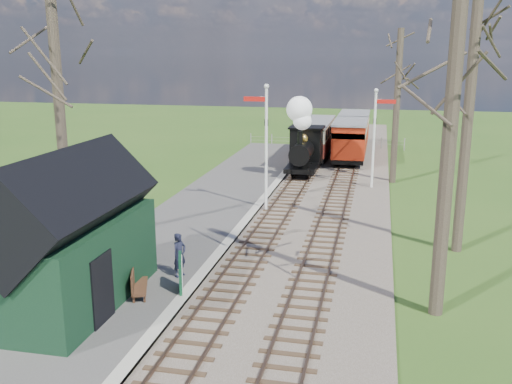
# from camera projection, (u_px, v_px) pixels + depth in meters

# --- Properties ---
(distant_hills) EXTENTS (114.40, 48.00, 22.02)m
(distant_hills) POSITION_uv_depth(u_px,v_px,m) (350.00, 233.00, 77.49)
(distant_hills) COLOR #385B23
(distant_hills) RESTS_ON ground
(ballast_bed) EXTENTS (8.00, 60.00, 0.10)m
(ballast_bed) POSITION_uv_depth(u_px,v_px,m) (319.00, 185.00, 33.42)
(ballast_bed) COLOR brown
(ballast_bed) RESTS_ON ground
(track_near) EXTENTS (1.60, 60.00, 0.15)m
(track_near) POSITION_uv_depth(u_px,v_px,m) (297.00, 184.00, 33.67)
(track_near) COLOR brown
(track_near) RESTS_ON ground
(track_far) EXTENTS (1.60, 60.00, 0.15)m
(track_far) POSITION_uv_depth(u_px,v_px,m) (342.00, 186.00, 33.14)
(track_far) COLOR brown
(track_far) RESTS_ON ground
(platform) EXTENTS (5.00, 44.00, 0.20)m
(platform) POSITION_uv_depth(u_px,v_px,m) (199.00, 217.00, 26.80)
(platform) COLOR #474442
(platform) RESTS_ON ground
(coping_strip) EXTENTS (0.40, 44.00, 0.21)m
(coping_strip) POSITION_uv_depth(u_px,v_px,m) (247.00, 220.00, 26.33)
(coping_strip) COLOR #B2AD9E
(coping_strip) RESTS_ON ground
(station_shed) EXTENTS (3.25, 6.30, 4.78)m
(station_shed) POSITION_uv_depth(u_px,v_px,m) (69.00, 238.00, 16.96)
(station_shed) COLOR black
(station_shed) RESTS_ON platform
(semaphore_near) EXTENTS (1.22, 0.24, 6.22)m
(semaphore_near) POSITION_uv_depth(u_px,v_px,m) (265.00, 139.00, 27.30)
(semaphore_near) COLOR silver
(semaphore_near) RESTS_ON ground
(semaphore_far) EXTENTS (1.22, 0.24, 5.72)m
(semaphore_far) POSITION_uv_depth(u_px,v_px,m) (376.00, 131.00, 32.00)
(semaphore_far) COLOR silver
(semaphore_far) RESTS_ON ground
(bare_trees) EXTENTS (15.51, 22.39, 12.00)m
(bare_trees) POSITION_uv_depth(u_px,v_px,m) (289.00, 121.00, 20.89)
(bare_trees) COLOR #382D23
(bare_trees) RESTS_ON ground
(fence_line) EXTENTS (12.60, 0.08, 1.00)m
(fence_line) POSITION_uv_depth(u_px,v_px,m) (325.00, 141.00, 46.79)
(fence_line) COLOR slate
(fence_line) RESTS_ON ground
(locomotive) EXTENTS (1.98, 4.62, 4.95)m
(locomotive) POSITION_uv_depth(u_px,v_px,m) (304.00, 141.00, 35.59)
(locomotive) COLOR black
(locomotive) RESTS_ON ground
(coach) EXTENTS (2.31, 7.92, 2.43)m
(coach) POSITION_uv_depth(u_px,v_px,m) (315.00, 137.00, 41.50)
(coach) COLOR black
(coach) RESTS_ON ground
(red_carriage_a) EXTENTS (2.32, 5.74, 2.44)m
(red_carriage_a) POSITION_uv_depth(u_px,v_px,m) (350.00, 140.00, 40.00)
(red_carriage_a) COLOR black
(red_carriage_a) RESTS_ON ground
(red_carriage_b) EXTENTS (2.32, 5.74, 2.44)m
(red_carriage_b) POSITION_uv_depth(u_px,v_px,m) (354.00, 130.00, 45.22)
(red_carriage_b) COLOR black
(red_carriage_b) RESTS_ON ground
(sign_board) EXTENTS (0.36, 0.82, 1.22)m
(sign_board) POSITION_uv_depth(u_px,v_px,m) (181.00, 273.00, 18.14)
(sign_board) COLOR #0D4023
(sign_board) RESTS_ON platform
(bench) EXTENTS (0.95, 1.57, 0.86)m
(bench) POSITION_uv_depth(u_px,v_px,m) (136.00, 282.00, 17.96)
(bench) COLOR #472A19
(bench) RESTS_ON platform
(person) EXTENTS (0.56, 0.65, 1.52)m
(person) POSITION_uv_depth(u_px,v_px,m) (179.00, 255.00, 19.35)
(person) COLOR black
(person) RESTS_ON platform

